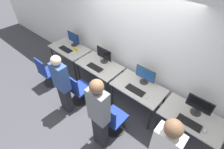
{
  "coord_description": "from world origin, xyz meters",
  "views": [
    {
      "loc": [
        1.86,
        -2.02,
        3.41
      ],
      "look_at": [
        0.0,
        0.13,
        0.89
      ],
      "focal_mm": 28.0,
      "sensor_mm": 36.0,
      "label": 1
    }
  ],
  "objects_px": {
    "mouse_right": "(146,97)",
    "monitor_far_left": "(74,39)",
    "mouse_left": "(104,72)",
    "monitor_right": "(145,75)",
    "monitor_left": "(104,55)",
    "office_chair_left": "(79,91)",
    "keyboard_right": "(135,90)",
    "person_right": "(99,114)",
    "keyboard_far_left": "(66,49)",
    "monitor_far_right": "(199,106)",
    "office_chair_right": "(113,120)",
    "keyboard_left": "(95,67)",
    "office_chair_far_left": "(49,74)",
    "mouse_far_right": "(205,131)",
    "person_left": "(62,84)",
    "keyboard_far_right": "(189,123)",
    "mouse_far_left": "(72,53)"
  },
  "relations": [
    {
      "from": "mouse_right",
      "to": "monitor_far_left",
      "type": "bearing_deg",
      "value": 172.48
    },
    {
      "from": "mouse_left",
      "to": "monitor_right",
      "type": "height_order",
      "value": "monitor_right"
    },
    {
      "from": "monitor_left",
      "to": "office_chair_left",
      "type": "relative_size",
      "value": 0.53
    },
    {
      "from": "monitor_left",
      "to": "keyboard_right",
      "type": "xyz_separation_m",
      "value": [
        1.17,
        -0.31,
        -0.19
      ]
    },
    {
      "from": "mouse_left",
      "to": "person_right",
      "type": "xyz_separation_m",
      "value": [
        0.84,
        -1.03,
        0.19
      ]
    },
    {
      "from": "keyboard_far_left",
      "to": "keyboard_right",
      "type": "relative_size",
      "value": 1.0
    },
    {
      "from": "keyboard_right",
      "to": "monitor_far_right",
      "type": "distance_m",
      "value": 1.22
    },
    {
      "from": "keyboard_right",
      "to": "keyboard_far_left",
      "type": "bearing_deg",
      "value": 179.68
    },
    {
      "from": "office_chair_right",
      "to": "person_right",
      "type": "relative_size",
      "value": 0.5
    },
    {
      "from": "keyboard_left",
      "to": "monitor_far_right",
      "type": "distance_m",
      "value": 2.37
    },
    {
      "from": "person_right",
      "to": "office_chair_far_left",
      "type": "bearing_deg",
      "value": 171.25
    },
    {
      "from": "mouse_far_right",
      "to": "monitor_left",
      "type": "bearing_deg",
      "value": 173.06
    },
    {
      "from": "monitor_far_left",
      "to": "monitor_right",
      "type": "relative_size",
      "value": 1.0
    },
    {
      "from": "person_left",
      "to": "keyboard_far_right",
      "type": "xyz_separation_m",
      "value": [
        2.4,
        0.91,
        -0.09
      ]
    },
    {
      "from": "mouse_left",
      "to": "mouse_far_right",
      "type": "height_order",
      "value": "same"
    },
    {
      "from": "office_chair_left",
      "to": "keyboard_far_right",
      "type": "height_order",
      "value": "office_chair_left"
    },
    {
      "from": "monitor_far_left",
      "to": "monitor_far_right",
      "type": "distance_m",
      "value": 3.51
    },
    {
      "from": "keyboard_left",
      "to": "keyboard_right",
      "type": "bearing_deg",
      "value": 0.79
    },
    {
      "from": "person_right",
      "to": "monitor_right",
      "type": "bearing_deg",
      "value": 87.85
    },
    {
      "from": "office_chair_far_left",
      "to": "mouse_right",
      "type": "height_order",
      "value": "office_chair_far_left"
    },
    {
      "from": "office_chair_far_left",
      "to": "keyboard_left",
      "type": "height_order",
      "value": "office_chair_far_left"
    },
    {
      "from": "keyboard_right",
      "to": "monitor_far_right",
      "type": "height_order",
      "value": "monitor_far_right"
    },
    {
      "from": "office_chair_far_left",
      "to": "person_right",
      "type": "bearing_deg",
      "value": -8.75
    },
    {
      "from": "keyboard_far_left",
      "to": "office_chair_right",
      "type": "distance_m",
      "value": 2.42
    },
    {
      "from": "keyboard_far_left",
      "to": "person_right",
      "type": "relative_size",
      "value": 0.25
    },
    {
      "from": "keyboard_far_left",
      "to": "office_chair_left",
      "type": "height_order",
      "value": "office_chair_left"
    },
    {
      "from": "keyboard_left",
      "to": "keyboard_right",
      "type": "relative_size",
      "value": 1.0
    },
    {
      "from": "keyboard_far_left",
      "to": "monitor_far_right",
      "type": "relative_size",
      "value": 0.92
    },
    {
      "from": "mouse_left",
      "to": "monitor_right",
      "type": "xyz_separation_m",
      "value": [
        0.89,
        0.33,
        0.19
      ]
    },
    {
      "from": "monitor_far_left",
      "to": "office_chair_right",
      "type": "height_order",
      "value": "monitor_far_left"
    },
    {
      "from": "mouse_right",
      "to": "office_chair_right",
      "type": "relative_size",
      "value": 0.1
    },
    {
      "from": "mouse_left",
      "to": "person_left",
      "type": "height_order",
      "value": "person_left"
    },
    {
      "from": "keyboard_left",
      "to": "office_chair_left",
      "type": "bearing_deg",
      "value": -93.22
    },
    {
      "from": "keyboard_right",
      "to": "mouse_right",
      "type": "bearing_deg",
      "value": -3.33
    },
    {
      "from": "keyboard_far_left",
      "to": "monitor_far_right",
      "type": "xyz_separation_m",
      "value": [
        3.51,
        0.26,
        0.19
      ]
    },
    {
      "from": "person_left",
      "to": "keyboard_far_right",
      "type": "relative_size",
      "value": 3.66
    },
    {
      "from": "keyboard_far_left",
      "to": "keyboard_right",
      "type": "bearing_deg",
      "value": -0.32
    },
    {
      "from": "keyboard_far_right",
      "to": "monitor_far_right",
      "type": "bearing_deg",
      "value": 90.0
    },
    {
      "from": "keyboard_right",
      "to": "mouse_right",
      "type": "relative_size",
      "value": 4.7
    },
    {
      "from": "office_chair_far_left",
      "to": "monitor_right",
      "type": "bearing_deg",
      "value": 23.85
    },
    {
      "from": "monitor_right",
      "to": "keyboard_right",
      "type": "xyz_separation_m",
      "value": [
        0.0,
        -0.34,
        -0.19
      ]
    },
    {
      "from": "person_left",
      "to": "mouse_right",
      "type": "height_order",
      "value": "person_left"
    },
    {
      "from": "monitor_left",
      "to": "office_chair_left",
      "type": "xyz_separation_m",
      "value": [
        -0.03,
        -0.88,
        -0.6
      ]
    },
    {
      "from": "keyboard_left",
      "to": "monitor_far_right",
      "type": "relative_size",
      "value": 0.92
    },
    {
      "from": "monitor_left",
      "to": "person_right",
      "type": "xyz_separation_m",
      "value": [
        1.12,
        -1.34,
        0.0
      ]
    },
    {
      "from": "office_chair_far_left",
      "to": "keyboard_left",
      "type": "relative_size",
      "value": 2.04
    },
    {
      "from": "mouse_far_left",
      "to": "mouse_right",
      "type": "bearing_deg",
      "value": -0.32
    },
    {
      "from": "person_left",
      "to": "monitor_far_right",
      "type": "distance_m",
      "value": 2.69
    },
    {
      "from": "monitor_right",
      "to": "monitor_far_right",
      "type": "xyz_separation_m",
      "value": [
        1.17,
        -0.06,
        0.0
      ]
    },
    {
      "from": "monitor_far_left",
      "to": "office_chair_far_left",
      "type": "distance_m",
      "value": 1.17
    }
  ]
}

